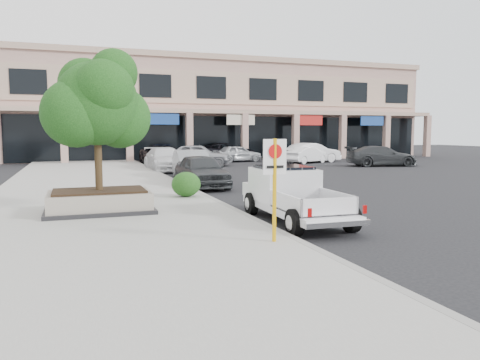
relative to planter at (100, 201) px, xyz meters
name	(u,v)px	position (x,y,z in m)	size (l,w,h in m)	color
ground	(306,221)	(5.61, -2.81, -0.48)	(120.00, 120.00, 0.00)	black
sidewalk	(98,200)	(0.11, 3.19, -0.40)	(8.00, 52.00, 0.15)	gray
curb	(201,195)	(4.06, 3.19, -0.40)	(0.20, 52.00, 0.15)	gray
strip_mall	(221,110)	(13.61, 31.13, 4.27)	(40.55, 12.43, 9.50)	tan
planter	(100,201)	(0.00, 0.00, 0.00)	(3.20, 2.20, 0.68)	black
planter_tree	(101,105)	(0.13, 0.15, 2.94)	(2.90, 2.55, 4.00)	black
no_parking_sign	(275,176)	(3.48, -5.35, 1.16)	(0.55, 0.09, 2.30)	#E5A50C
hedge	(186,184)	(3.25, 2.36, 0.14)	(1.10, 0.99, 0.94)	#164012
pickup_truck	(296,195)	(5.26, -2.84, 0.31)	(1.85, 4.99, 1.57)	white
curb_car_a	(202,171)	(4.87, 6.19, 0.30)	(1.83, 4.54, 1.55)	#2F3234
curb_car_b	(192,165)	(5.32, 9.95, 0.31)	(1.67, 4.79, 1.58)	#96999D
curb_car_c	(165,159)	(4.94, 15.84, 0.29)	(2.15, 5.29, 1.54)	silver
curb_car_d	(163,155)	(5.65, 20.62, 0.34)	(2.69, 5.84, 1.62)	black
lot_car_a	(198,155)	(8.06, 19.21, 0.36)	(1.97, 4.89, 1.67)	#A0A2A8
lot_car_b	(307,155)	(17.25, 19.31, 0.20)	(1.42, 4.08, 1.35)	white
lot_car_c	(382,156)	(20.99, 14.59, 0.28)	(2.12, 5.21, 1.51)	#2E3033
lot_car_d	(226,152)	(12.08, 24.88, 0.31)	(2.61, 5.67, 1.57)	black
lot_car_e	(237,153)	(12.40, 22.74, 0.24)	(1.69, 4.20, 1.43)	#ADB1B6
lot_car_f	(312,153)	(18.07, 20.07, 0.33)	(1.71, 4.90, 1.61)	white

